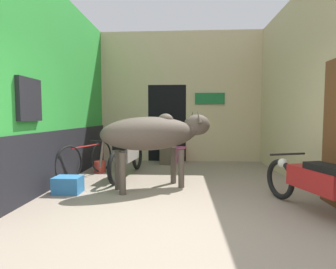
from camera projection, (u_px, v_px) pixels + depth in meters
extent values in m
plane|color=gray|center=(176.00, 234.00, 2.86)|extent=(30.00, 30.00, 0.00)
cube|color=green|center=(61.00, 89.00, 5.18)|extent=(0.18, 4.65, 3.65)
cube|color=black|center=(68.00, 155.00, 5.27)|extent=(0.03, 4.65, 1.02)
cube|color=black|center=(29.00, 100.00, 3.90)|extent=(0.08, 0.56, 0.64)
cube|color=#C6B289|center=(180.00, 59.00, 7.38)|extent=(4.50, 0.18, 1.49)
cube|color=#C6B289|center=(126.00, 123.00, 7.60)|extent=(1.34, 0.18, 2.16)
cube|color=#C6B289|center=(223.00, 123.00, 7.44)|extent=(2.09, 0.18, 2.16)
cube|color=black|center=(168.00, 123.00, 7.89)|extent=(1.07, 0.90, 2.16)
cube|color=#196633|center=(210.00, 99.00, 7.31)|extent=(0.82, 0.03, 0.31)
cube|color=#C6B289|center=(304.00, 87.00, 4.92)|extent=(0.18, 4.65, 3.65)
ellipsoid|color=#4C4238|center=(150.00, 134.00, 4.60)|extent=(1.83, 1.33, 0.59)
ellipsoid|color=#4C4238|center=(166.00, 120.00, 4.71)|extent=(0.36, 0.35, 0.22)
cylinder|color=#4C4238|center=(190.00, 130.00, 4.92)|extent=(0.47, 0.42, 0.39)
ellipsoid|color=#4C4238|center=(197.00, 125.00, 4.97)|extent=(0.63, 0.54, 0.40)
cylinder|color=#4C4238|center=(103.00, 148.00, 4.29)|extent=(0.14, 0.10, 0.62)
cylinder|color=#4C4238|center=(173.00, 165.00, 5.02)|extent=(0.11, 0.11, 0.69)
cylinder|color=#4C4238|center=(181.00, 168.00, 4.70)|extent=(0.11, 0.11, 0.69)
cylinder|color=#4C4238|center=(118.00, 170.00, 4.59)|extent=(0.11, 0.11, 0.69)
cylinder|color=#4C4238|center=(122.00, 174.00, 4.28)|extent=(0.11, 0.11, 0.69)
cone|color=#473D33|center=(192.00, 117.00, 5.07)|extent=(0.14, 0.18, 0.25)
cone|color=#473D33|center=(199.00, 117.00, 4.82)|extent=(0.14, 0.18, 0.25)
torus|color=black|center=(280.00, 179.00, 4.07)|extent=(0.25, 0.62, 0.62)
cube|color=maroon|center=(316.00, 180.00, 3.36)|extent=(0.49, 0.84, 0.28)
cube|color=black|center=(331.00, 169.00, 3.14)|extent=(0.43, 0.68, 0.09)
cylinder|color=black|center=(288.00, 154.00, 3.88)|extent=(0.57, 0.19, 0.03)
sphere|color=silver|center=(283.00, 163.00, 3.99)|extent=(0.15, 0.15, 0.15)
torus|color=black|center=(115.00, 168.00, 4.91)|extent=(0.16, 0.64, 0.64)
torus|color=black|center=(137.00, 156.00, 6.32)|extent=(0.16, 0.64, 0.64)
cube|color=#9E9993|center=(127.00, 154.00, 5.60)|extent=(0.37, 0.82, 0.28)
cube|color=black|center=(124.00, 146.00, 5.38)|extent=(0.33, 0.66, 0.09)
cylinder|color=black|center=(135.00, 140.00, 6.13)|extent=(0.58, 0.10, 0.03)
sphere|color=silver|center=(137.00, 146.00, 6.24)|extent=(0.15, 0.15, 0.15)
torus|color=black|center=(69.00, 164.00, 5.04)|extent=(0.27, 0.69, 0.72)
torus|color=black|center=(102.00, 157.00, 5.99)|extent=(0.27, 0.69, 0.72)
cylinder|color=red|center=(86.00, 146.00, 5.50)|extent=(0.31, 0.81, 0.03)
cylinder|color=black|center=(99.00, 141.00, 5.88)|extent=(0.43, 0.17, 0.03)
cube|color=brown|center=(165.00, 156.00, 6.93)|extent=(0.28, 0.14, 0.45)
cube|color=brown|center=(165.00, 146.00, 7.00)|extent=(0.28, 0.32, 0.11)
cube|color=#386B42|center=(165.00, 137.00, 7.05)|extent=(0.41, 0.20, 0.47)
sphere|color=tan|center=(165.00, 124.00, 7.03)|extent=(0.20, 0.20, 0.20)
cylinder|color=#DB6093|center=(180.00, 155.00, 7.20)|extent=(0.26, 0.26, 0.41)
cylinder|color=#DB6093|center=(180.00, 147.00, 7.18)|extent=(0.37, 0.37, 0.04)
cube|color=teal|center=(68.00, 185.00, 4.37)|extent=(0.44, 0.32, 0.28)
cylinder|color=#C63D33|center=(100.00, 167.00, 6.01)|extent=(0.26, 0.26, 0.26)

